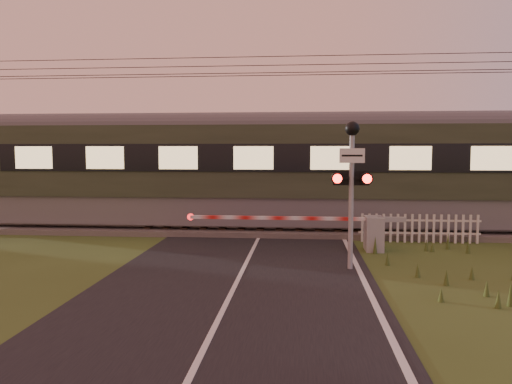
# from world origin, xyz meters

# --- Properties ---
(ground) EXTENTS (160.00, 160.00, 0.00)m
(ground) POSITION_xyz_m (0.00, 0.00, 0.00)
(ground) COLOR #38491C
(ground) RESTS_ON ground
(road) EXTENTS (6.00, 140.00, 0.03)m
(road) POSITION_xyz_m (0.02, -0.23, 0.01)
(road) COLOR black
(road) RESTS_ON ground
(track_bed) EXTENTS (140.00, 3.40, 0.39)m
(track_bed) POSITION_xyz_m (0.00, 6.50, 0.07)
(track_bed) COLOR #47423D
(track_bed) RESTS_ON ground
(overhead_wires) EXTENTS (120.00, 0.62, 0.62)m
(overhead_wires) POSITION_xyz_m (0.00, 6.50, 5.72)
(overhead_wires) COLOR black
(overhead_wires) RESTS_ON ground
(boom_gate) EXTENTS (6.30, 0.75, 1.00)m
(boom_gate) POSITION_xyz_m (3.13, 3.24, 0.55)
(boom_gate) COLOR gray
(boom_gate) RESTS_ON ground
(crossing_signal) EXTENTS (0.90, 0.36, 3.54)m
(crossing_signal) POSITION_xyz_m (2.56, 0.88, 2.43)
(crossing_signal) COLOR gray
(crossing_signal) RESTS_ON ground
(picket_fence) EXTENTS (3.70, 0.07, 0.89)m
(picket_fence) POSITION_xyz_m (5.02, 4.60, 0.45)
(picket_fence) COLOR silver
(picket_fence) RESTS_ON ground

